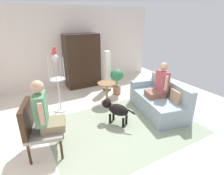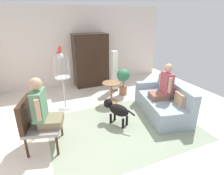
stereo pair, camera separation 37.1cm
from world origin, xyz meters
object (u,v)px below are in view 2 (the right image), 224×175
Objects in this scene: potted_plant at (123,78)px; column_lamp at (114,71)px; person_on_armchair at (43,107)px; couch at (163,103)px; bird_cage_stand at (63,81)px; armchair at (35,120)px; person_on_couch at (164,85)px; dog at (117,109)px; round_end_table at (111,91)px; parrot at (60,50)px; armoire_cabinet at (91,60)px.

column_lamp is at bearing 105.35° from potted_plant.
person_on_armchair is at bearing -137.92° from column_lamp.
bird_cage_stand is (-2.25, 1.30, 0.46)m from couch.
bird_cage_stand is at bearing 62.55° from armchair.
couch is at bearing 14.88° from person_on_couch.
potted_plant is (-0.35, 1.50, -0.24)m from person_on_couch.
armchair is 2.94m from person_on_couch.
person_on_armchair is 1.61m from dog.
column_lamp is at bearing 103.70° from person_on_couch.
dog is (-1.29, 0.04, 0.07)m from couch.
potted_plant is 0.63× the size of column_lamp.
person_on_couch is 0.95× the size of person_on_armchair.
round_end_table is at bearing 130.39° from person_on_couch.
couch is at bearing 2.09° from armchair.
person_on_couch reaches higher than potted_plant.
bird_cage_stand is at bearing 68.59° from person_on_armchair.
person_on_armchair is 2.27m from round_end_table.
parrot is at bearing 127.35° from dog.
armoire_cabinet is (-0.54, 0.82, 0.25)m from column_lamp.
dog is 1.71m from potted_plant.
person_on_armchair is (-2.82, -0.15, 0.53)m from couch.
couch is 2.87m from person_on_armchair.
dog is (-1.24, 0.05, -0.42)m from person_on_couch.
person_on_couch is 4.63× the size of parrot.
column_lamp is at bearing 42.08° from person_on_armchair.
person_on_armchair reaches higher than round_end_table.
parrot reaches higher than person_on_armchair.
parrot is at bearing 149.95° from couch.
round_end_table is 0.34× the size of armoire_cabinet.
person_on_couch is 1.03× the size of potted_plant.
column_lamp is (0.77, 1.88, 0.29)m from dog.
armchair is at bearing -140.47° from column_lamp.
couch is at bearing -30.03° from bird_cage_stand.
column_lamp is (2.30, 2.08, -0.17)m from person_on_armchair.
armoire_cabinet is at bearing 50.48° from bird_cage_stand.
armoire_cabinet is (1.19, 1.44, 0.14)m from bird_cage_stand.
couch is 9.60× the size of parrot.
dog is (-0.31, -1.04, -0.01)m from round_end_table.
bird_cage_stand is 0.82m from parrot.
armchair is 0.55× the size of armoire_cabinet.
bird_cage_stand is (0.73, 1.41, 0.19)m from armchair.
round_end_table is 1.35m from bird_cage_stand.
potted_plant is at bearing 34.15° from person_on_armchair.
person_on_armchair is 4.87× the size of parrot.
person_on_armchair is 0.69× the size of column_lamp.
armchair is 1.61× the size of round_end_table.
parrot is (0.73, 1.41, 1.01)m from armchair.
armchair is at bearing -123.98° from armoire_cabinet.
parrot is (-1.27, 0.22, 1.21)m from round_end_table.
potted_plant is at bearing 5.82° from parrot.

